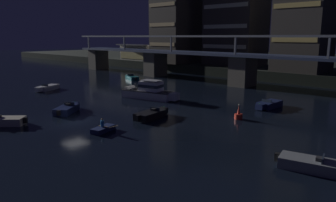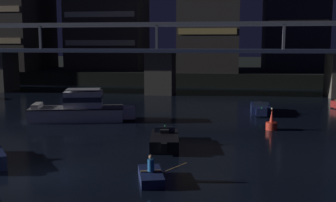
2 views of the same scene
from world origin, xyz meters
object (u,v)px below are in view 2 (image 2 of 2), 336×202
river_bridge (161,63)px  speedboat_far_right (165,140)px  speedboat_near_right (260,109)px  channel_buoy (272,124)px  cabin_cruiser_near_left (81,109)px  tower_west_tall (108,2)px  dinghy_with_paddler (151,176)px

river_bridge → speedboat_far_right: river_bridge is taller
river_bridge → speedboat_near_right: (12.21, -13.89, -3.73)m
speedboat_near_right → channel_buoy: bearing=-88.0°
cabin_cruiser_near_left → speedboat_near_right: bearing=22.0°
channel_buoy → cabin_cruiser_near_left: bearing=174.7°
river_bridge → speedboat_far_right: bearing=-80.0°
tower_west_tall → channel_buoy: size_ratio=13.50×
river_bridge → tower_west_tall: 22.75m
tower_west_tall → channel_buoy: 47.57m
tower_west_tall → speedboat_near_right: 41.27m
channel_buoy → speedboat_near_right: bearing=92.0°
cabin_cruiser_near_left → speedboat_far_right: (8.71, -7.91, -0.64)m
cabin_cruiser_near_left → speedboat_near_right: (15.93, 6.44, -0.64)m
speedboat_near_right → dinghy_with_paddler: bearing=-107.8°
speedboat_near_right → speedboat_far_right: (-7.22, -14.36, 0.00)m
speedboat_near_right → speedboat_far_right: bearing=-116.7°
channel_buoy → river_bridge: bearing=119.8°
cabin_cruiser_near_left → speedboat_near_right: size_ratio=1.80×
cabin_cruiser_near_left → dinghy_with_paddler: bearing=-58.4°
river_bridge → dinghy_with_paddler: river_bridge is taller
river_bridge → dinghy_with_paddler: size_ratio=35.43×
river_bridge → channel_buoy: (12.50, -21.83, -3.67)m
river_bridge → speedboat_near_right: river_bridge is taller
cabin_cruiser_near_left → dinghy_with_paddler: cabin_cruiser_near_left is taller
dinghy_with_paddler → tower_west_tall: bearing=108.7°
cabin_cruiser_near_left → channel_buoy: 16.29m
speedboat_far_right → channel_buoy: (7.50, 6.41, 0.06)m
speedboat_far_right → dinghy_with_paddler: dinghy_with_paddler is taller
river_bridge → channel_buoy: size_ratio=56.41×
cabin_cruiser_near_left → dinghy_with_paddler: 17.42m
speedboat_far_right → dinghy_with_paddler: size_ratio=1.87×
speedboat_far_right → cabin_cruiser_near_left: bearing=137.7°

